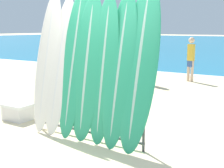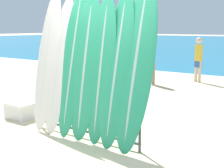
% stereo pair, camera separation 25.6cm
% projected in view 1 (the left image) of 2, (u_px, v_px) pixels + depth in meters
% --- Properties ---
extents(ground_plane, '(160.00, 160.00, 0.00)m').
position_uv_depth(ground_plane, '(79.00, 145.00, 4.91)').
color(ground_plane, beige).
extents(surfboard_rack, '(2.14, 0.04, 0.78)m').
position_uv_depth(surfboard_rack, '(86.00, 113.00, 5.11)').
color(surfboard_rack, '#47474C').
rests_on(surfboard_rack, ground_plane).
extents(surfboard_slot_0, '(0.49, 0.62, 2.48)m').
position_uv_depth(surfboard_slot_0, '(47.00, 61.00, 5.49)').
color(surfboard_slot_0, silver).
rests_on(surfboard_slot_0, ground_plane).
extents(surfboard_slot_1, '(0.51, 0.67, 2.36)m').
position_uv_depth(surfboard_slot_1, '(60.00, 65.00, 5.34)').
color(surfboard_slot_1, silver).
rests_on(surfboard_slot_1, ground_plane).
extents(surfboard_slot_2, '(0.50, 0.66, 2.53)m').
position_uv_depth(surfboard_slot_2, '(74.00, 61.00, 5.18)').
color(surfboard_slot_2, '#289E70').
rests_on(surfboard_slot_2, ground_plane).
extents(surfboard_slot_3, '(0.58, 0.52, 2.37)m').
position_uv_depth(surfboard_slot_3, '(87.00, 68.00, 5.01)').
color(surfboard_slot_3, '#289E70').
rests_on(surfboard_slot_3, ground_plane).
extents(surfboard_slot_4, '(0.49, 0.47, 2.34)m').
position_uv_depth(surfboard_slot_4, '(103.00, 70.00, 4.85)').
color(surfboard_slot_4, '#289E70').
rests_on(surfboard_slot_4, ground_plane).
extents(surfboard_slot_5, '(0.51, 0.64, 2.38)m').
position_uv_depth(surfboard_slot_5, '(120.00, 69.00, 4.71)').
color(surfboard_slot_5, '#289E70').
rests_on(surfboard_slot_5, ground_plane).
extents(surfboard_slot_6, '(0.58, 0.71, 2.51)m').
position_uv_depth(surfboard_slot_6, '(139.00, 66.00, 4.56)').
color(surfboard_slot_6, '#289E70').
rests_on(surfboard_slot_6, ground_plane).
extents(person_near_water, '(0.25, 0.20, 1.50)m').
position_uv_depth(person_near_water, '(191.00, 57.00, 10.58)').
color(person_near_water, beige).
rests_on(person_near_water, ground_plane).
extents(person_mid_beach, '(0.21, 0.27, 1.60)m').
position_uv_depth(person_mid_beach, '(100.00, 65.00, 7.88)').
color(person_mid_beach, '#846047').
rests_on(person_mid_beach, ground_plane).
extents(person_far_right, '(0.25, 0.21, 1.52)m').
position_uv_depth(person_far_right, '(145.00, 59.00, 10.07)').
color(person_far_right, '#A87A5B').
rests_on(person_far_right, ground_plane).
extents(cooler_box, '(0.55, 0.40, 0.32)m').
position_uv_depth(cooler_box, '(18.00, 112.00, 6.22)').
color(cooler_box, silver).
rests_on(cooler_box, ground_plane).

